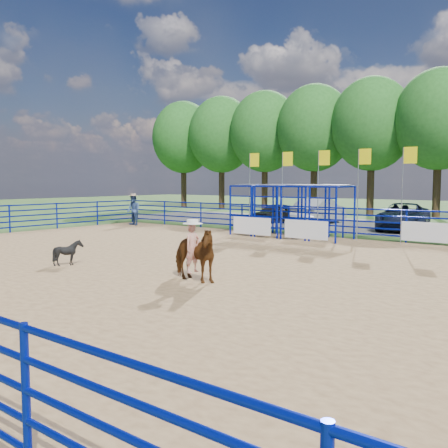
% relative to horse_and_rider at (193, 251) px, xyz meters
% --- Properties ---
extents(ground, '(120.00, 120.00, 0.00)m').
position_rel_horse_and_rider_xyz_m(ground, '(-1.18, 2.24, -0.87)').
color(ground, '#3C5E25').
rests_on(ground, ground).
extents(arena_dirt, '(30.00, 20.00, 0.02)m').
position_rel_horse_and_rider_xyz_m(arena_dirt, '(-1.18, 2.24, -0.86)').
color(arena_dirt, '#A17D50').
rests_on(arena_dirt, ground).
extents(gravel_strip, '(40.00, 10.00, 0.01)m').
position_rel_horse_and_rider_xyz_m(gravel_strip, '(-1.18, 19.24, -0.87)').
color(gravel_strip, '#65635A').
rests_on(gravel_strip, ground).
extents(horse_and_rider, '(1.85, 0.98, 2.39)m').
position_rel_horse_and_rider_xyz_m(horse_and_rider, '(0.00, 0.00, 0.00)').
color(horse_and_rider, '#5A3112').
rests_on(horse_and_rider, arena_dirt).
extents(calf, '(0.92, 0.87, 0.84)m').
position_rel_horse_and_rider_xyz_m(calf, '(-4.90, -0.57, -0.43)').
color(calf, black).
rests_on(calf, arena_dirt).
extents(spectator_cowboy, '(1.04, 0.89, 1.93)m').
position_rel_horse_and_rider_xyz_m(spectator_cowboy, '(-14.30, 10.66, 0.11)').
color(spectator_cowboy, navy).
rests_on(spectator_cowboy, arena_dirt).
extents(car_a, '(1.69, 3.74, 1.25)m').
position_rel_horse_and_rider_xyz_m(car_a, '(-8.81, 18.27, -0.24)').
color(car_a, black).
rests_on(car_a, gravel_strip).
extents(car_b, '(1.83, 4.96, 1.62)m').
position_rel_horse_and_rider_xyz_m(car_b, '(-5.83, 18.84, -0.05)').
color(car_b, gray).
rests_on(car_b, gravel_strip).
extents(car_c, '(3.55, 5.82, 1.51)m').
position_rel_horse_and_rider_xyz_m(car_c, '(-0.17, 17.98, -0.11)').
color(car_c, '#141B32').
rests_on(car_c, gravel_strip).
extents(perimeter_fence, '(30.10, 20.10, 1.50)m').
position_rel_horse_and_rider_xyz_m(perimeter_fence, '(-1.18, 2.24, -0.12)').
color(perimeter_fence, '#07169C').
rests_on(perimeter_fence, ground).
extents(chute_assembly, '(19.32, 2.41, 4.20)m').
position_rel_horse_and_rider_xyz_m(chute_assembly, '(-3.08, 11.08, 0.39)').
color(chute_assembly, '#07169C').
rests_on(chute_assembly, ground).
extents(treeline, '(56.40, 6.40, 11.24)m').
position_rel_horse_and_rider_xyz_m(treeline, '(-1.18, 28.24, 6.66)').
color(treeline, '#3F2B19').
rests_on(treeline, ground).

